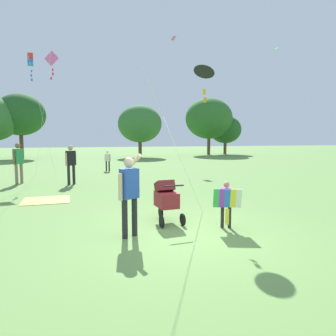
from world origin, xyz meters
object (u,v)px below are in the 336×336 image
picnic_blanket (46,200)px  stroller (166,197)px  person_adult_flyer (129,189)px  person_back_turned (71,161)px  kite_orange_delta (31,60)px  kite_green_novelty (51,64)px  child_with_butterfly_kite (226,201)px  person_sitting_far (18,160)px  person_red_shirt (108,159)px  kite_adult_black (204,73)px

picnic_blanket → stroller: bearing=-48.4°
person_adult_flyer → picnic_blanket: person_adult_flyer is taller
stroller → person_back_turned: bearing=109.6°
kite_orange_delta → kite_green_novelty: 1.39m
child_with_butterfly_kite → person_sitting_far: 10.33m
kite_green_novelty → person_red_shirt: kite_green_novelty is taller
person_adult_flyer → kite_green_novelty: bearing=102.3°
kite_green_novelty → person_sitting_far: bearing=-120.2°
child_with_butterfly_kite → person_sitting_far: (-5.84, 8.50, 0.43)m
child_with_butterfly_kite → person_back_turned: person_back_turned is taller
child_with_butterfly_kite → person_red_shirt: bearing=97.5°
kite_adult_black → kite_green_novelty: kite_green_novelty is taller
stroller → person_sitting_far: 8.99m
stroller → person_back_turned: (-2.44, 6.86, 0.40)m
kite_orange_delta → person_sitting_far: bearing=-94.2°
child_with_butterfly_kite → person_sitting_far: person_sitting_far is taller
picnic_blanket → person_red_shirt: bearing=72.9°
person_sitting_far → stroller: bearing=-58.7°
child_with_butterfly_kite → kite_orange_delta: 13.95m
person_red_shirt → picnic_blanket: bearing=-107.1°
kite_orange_delta → person_red_shirt: kite_orange_delta is taller
stroller → picnic_blanket: size_ratio=0.76×
person_adult_flyer → person_back_turned: 7.86m
person_adult_flyer → person_back_turned: bearing=100.5°
stroller → person_red_shirt: bearing=92.4°
kite_orange_delta → person_red_shirt: 6.72m
kite_orange_delta → kite_green_novelty: kite_green_novelty is taller
kite_adult_black → picnic_blanket: (-4.32, 2.79, -3.72)m
person_adult_flyer → picnic_blanket: size_ratio=1.19×
person_back_turned → picnic_blanket: size_ratio=1.18×
kite_orange_delta → stroller: bearing=-67.5°
person_adult_flyer → child_with_butterfly_kite: bearing=0.9°
person_adult_flyer → person_sitting_far: person_sitting_far is taller
kite_adult_black → kite_orange_delta: 11.74m
child_with_butterfly_kite → kite_orange_delta: kite_orange_delta is taller
picnic_blanket → kite_green_novelty: bearing=92.4°
person_back_turned → picnic_blanket: 3.57m
child_with_butterfly_kite → kite_green_novelty: size_ratio=0.16×
kite_green_novelty → child_with_butterfly_kite: bearing=-67.1°
stroller → person_back_turned: person_back_turned is taller
person_adult_flyer → kite_green_novelty: size_ratio=0.27×
child_with_butterfly_kite → stroller: bearing=144.5°
child_with_butterfly_kite → person_back_turned: (-3.61, 7.70, 0.37)m
picnic_blanket → person_sitting_far: bearing=110.6°
person_red_shirt → person_back_turned: 5.45m
kite_green_novelty → picnic_blanket: 8.60m
kite_orange_delta → kite_adult_black: bearing=-60.6°
person_sitting_far → picnic_blanket: 4.57m
picnic_blanket → child_with_butterfly_kite: bearing=-45.4°
stroller → picnic_blanket: stroller is taller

